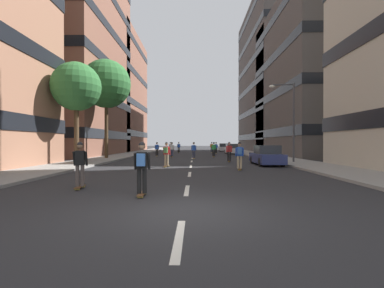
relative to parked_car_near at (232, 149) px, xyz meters
name	(u,v)px	position (x,y,z in m)	size (l,w,h in m)	color
ground_plane	(193,155)	(-5.82, -3.35, -0.70)	(183.67, 183.67, 0.00)	#28282B
sidewalk_left	(135,153)	(-14.68, 0.48, -0.63)	(3.68, 84.18, 0.14)	gray
sidewalk_right	(251,153)	(3.04, 0.48, -0.63)	(3.68, 84.18, 0.14)	gray
lane_markings	(193,154)	(-5.82, -0.96, -0.70)	(0.16, 72.20, 0.01)	silver
building_left_mid	(55,36)	(-24.43, -4.28, 15.33)	(15.93, 19.41, 31.88)	brown
building_left_far	(99,94)	(-24.43, 12.38, 10.56)	(15.93, 18.78, 22.33)	brown
building_right_mid	(332,80)	(12.78, -4.28, 9.37)	(15.93, 20.25, 19.95)	#4C4744
building_right_far	(289,79)	(12.78, 12.38, 13.29)	(15.93, 23.90, 27.80)	#4C4744
parked_car_near	(232,149)	(0.00, 0.00, 0.00)	(1.82, 4.40, 1.52)	silver
parked_car_mid	(223,148)	(0.00, 11.90, 0.00)	(1.82, 4.40, 1.52)	silver
parked_car_far	(267,156)	(0.00, -19.85, 0.00)	(1.82, 4.40, 1.52)	navy
street_tree_near	(76,87)	(-14.68, -19.96, 5.32)	(3.74, 3.74, 7.79)	#4C3823
street_tree_mid	(106,84)	(-14.68, -12.84, 7.06)	(4.97, 4.97, 10.13)	#4C3823
streetlamp_right	(289,114)	(2.30, -18.21, 3.44)	(2.13, 0.30, 6.50)	#3F3F44
skater_0	(214,149)	(-3.28, -8.44, 0.29)	(0.56, 0.92, 1.78)	brown
skater_1	(170,147)	(-9.69, 5.25, 0.29)	(0.55, 0.92, 1.78)	brown
skater_2	(172,149)	(-8.26, -8.56, 0.29)	(0.53, 0.90, 1.78)	brown
skater_3	(229,151)	(-2.46, -16.45, 0.32)	(0.56, 0.92, 1.78)	brown
skater_4	(212,147)	(-2.67, 5.62, 0.29)	(0.53, 0.90, 1.78)	brown
skater_5	(216,147)	(-2.24, 1.60, 0.29)	(0.55, 0.92, 1.78)	brown
skater_6	(166,153)	(-7.56, -21.61, 0.32)	(0.57, 0.92, 1.78)	brown
skater_7	(194,149)	(-5.65, -11.73, 0.29)	(0.53, 0.90, 1.78)	brown
skater_8	(157,148)	(-10.28, -6.86, 0.29)	(0.55, 0.92, 1.78)	brown
skater_9	(240,154)	(-2.70, -23.64, 0.32)	(0.55, 0.92, 1.78)	brown
skater_10	(142,165)	(-7.26, -32.08, 0.32)	(0.54, 0.91, 1.78)	brown
skater_11	(80,163)	(-9.88, -30.67, 0.29)	(0.55, 0.92, 1.78)	brown
skater_12	(179,147)	(-8.27, 5.28, 0.29)	(0.54, 0.91, 1.78)	brown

